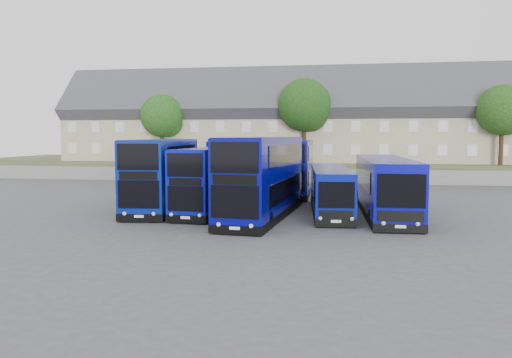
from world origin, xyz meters
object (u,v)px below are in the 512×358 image
object	(u,v)px
dd_front_left	(163,175)
tree_west	(163,117)
tree_mid	(306,107)
tree_east	(504,112)
coach_east_a	(330,191)
dd_front_mid	(213,180)

from	to	relation	value
dd_front_left	tree_west	size ratio (longest dim) A/B	1.58
tree_mid	tree_east	size ratio (longest dim) A/B	1.12
tree_mid	coach_east_a	bearing A→B (deg)	-82.33
coach_east_a	tree_west	distance (m)	29.50
dd_front_left	coach_east_a	bearing A→B (deg)	-8.04
tree_west	tree_mid	xyz separation A→B (m)	(16.00, 0.50, 1.02)
dd_front_mid	tree_mid	distance (m)	23.85
dd_front_mid	tree_west	world-z (taller)	tree_west
dd_front_mid	tree_mid	world-z (taller)	tree_mid
tree_mid	tree_east	distance (m)	20.02
dd_front_left	tree_east	distance (m)	35.93
coach_east_a	tree_mid	distance (m)	23.50
dd_front_mid	tree_east	bearing A→B (deg)	45.02
tree_west	tree_east	distance (m)	36.00
dd_front_left	tree_east	xyz separation A→B (m)	(28.39, 21.43, 5.07)
coach_east_a	tree_west	bearing A→B (deg)	126.85
dd_front_mid	tree_west	size ratio (longest dim) A/B	1.39
dd_front_left	dd_front_mid	size ratio (longest dim) A/B	1.14
coach_east_a	tree_east	world-z (taller)	tree_east
dd_front_mid	dd_front_left	bearing A→B (deg)	172.92
tree_west	dd_front_mid	bearing A→B (deg)	-62.95
coach_east_a	tree_west	size ratio (longest dim) A/B	1.43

